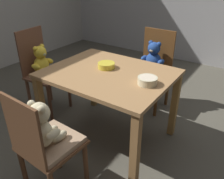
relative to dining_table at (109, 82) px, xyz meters
The scene contains 7 objects.
ground_plane 0.62m from the dining_table, ahead, with size 5.20×5.20×0.04m.
dining_table is the anchor object (origin of this frame).
teddy_chair_near_left 0.92m from the dining_table, behind, with size 0.40×0.42×0.94m.
teddy_chair_near_front 0.79m from the dining_table, 87.10° to the right, with size 0.39×0.39×0.88m.
teddy_chair_far_center 0.80m from the dining_table, 85.98° to the left, with size 0.42×0.37×0.91m.
porridge_bowl_yellow_center 0.16m from the dining_table, 139.02° to the left, with size 0.16×0.16×0.05m.
porridge_bowl_cream_near_right 0.41m from the dining_table, ahead, with size 0.16×0.16×0.06m.
Camera 1 is at (1.08, -1.53, 1.52)m, focal length 37.21 mm.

